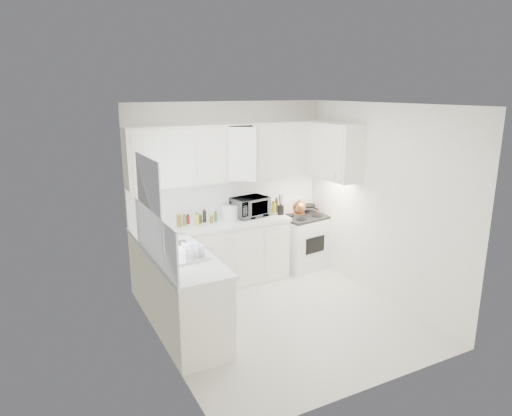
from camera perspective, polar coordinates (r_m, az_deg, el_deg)
floor at (r=5.88m, az=3.23°, el=-13.43°), size 3.20×3.20×0.00m
ceiling at (r=5.20m, az=3.65°, el=12.78°), size 3.20×3.20×0.00m
wall_back at (r=6.78m, az=-3.51°, el=2.11°), size 3.00×0.00×3.00m
wall_front at (r=4.18m, az=14.80°, el=-6.40°), size 3.00×0.00×3.00m
wall_left at (r=4.83m, az=-12.07°, el=-3.35°), size 0.00×3.20×3.20m
wall_right at (r=6.28m, az=15.28°, el=0.60°), size 0.00×3.20×3.20m
window_blinds at (r=5.10m, az=-13.07°, el=0.45°), size 0.06×0.96×1.06m
lower_cabinets_back at (r=6.61m, az=-5.44°, el=-5.95°), size 2.22×0.60×0.90m
lower_cabinets_left at (r=5.40m, az=-9.05°, el=-10.94°), size 0.60×1.60×0.90m
countertop_back at (r=6.45m, az=-5.50°, el=-2.03°), size 2.24×0.64×0.05m
countertop_left at (r=5.22m, az=-9.16°, el=-6.21°), size 0.64×1.62×0.05m
backsplash_back at (r=6.79m, az=-3.47°, el=1.48°), size 2.98×0.02×0.55m
backsplash_left at (r=5.04m, az=-12.53°, el=-3.51°), size 0.02×1.60×0.55m
upper_cabinets_back at (r=6.59m, az=-2.95°, el=3.53°), size 3.00×0.33×0.80m
upper_cabinets_right at (r=6.74m, az=9.66°, el=3.60°), size 0.33×0.90×0.80m
sink at (r=5.49m, az=-10.38°, el=-3.61°), size 0.42×0.38×0.30m
stove at (r=7.25m, az=5.83°, el=-3.32°), size 0.78×0.68×1.08m
tea_kettle at (r=6.89m, az=5.41°, el=0.17°), size 0.25×0.22×0.23m
frying_pan at (r=7.36m, az=6.41°, el=0.37°), size 0.27×0.45×0.04m
microwave at (r=6.68m, az=-0.78°, el=0.40°), size 0.56×0.38×0.35m
rice_cooker at (r=6.58m, az=-3.23°, el=-0.25°), size 0.27×0.27×0.26m
paper_towel at (r=6.72m, az=-3.05°, el=0.13°), size 0.12×0.12×0.27m
utensil_crock at (r=6.79m, az=3.09°, el=0.50°), size 0.13×0.13×0.32m
dish_rack at (r=5.06m, az=-8.33°, el=-5.33°), size 0.40×0.32×0.20m
spice_left_0 at (r=6.39m, az=-9.78°, el=-1.48°), size 0.06×0.06×0.13m
spice_left_1 at (r=6.33m, az=-8.89°, el=-1.60°), size 0.06×0.06×0.13m
spice_left_2 at (r=6.44m, az=-8.52°, el=-1.31°), size 0.06×0.06×0.13m
spice_left_3 at (r=6.38m, az=-7.61°, el=-1.43°), size 0.06×0.06×0.13m
spice_left_4 at (r=6.49m, az=-7.26°, el=-1.15°), size 0.06×0.06×0.13m
spice_left_5 at (r=6.43m, az=-6.36°, el=-1.26°), size 0.06×0.06×0.13m
spice_left_6 at (r=6.54m, az=-6.03°, el=-0.99°), size 0.06×0.06×0.13m
spice_left_7 at (r=6.48m, az=-5.12°, el=-1.10°), size 0.06×0.06×0.13m
sauce_right_0 at (r=6.97m, az=1.35°, el=0.32°), size 0.06×0.06×0.19m
sauce_right_1 at (r=6.94m, az=1.99°, el=0.26°), size 0.06×0.06×0.19m
sauce_right_2 at (r=7.02m, az=2.14°, el=0.42°), size 0.06×0.06×0.19m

